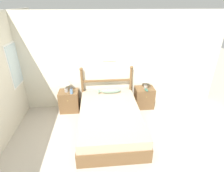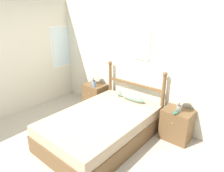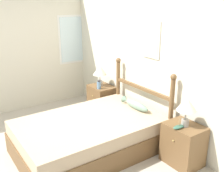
{
  "view_description": "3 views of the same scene",
  "coord_description": "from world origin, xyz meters",
  "px_view_note": "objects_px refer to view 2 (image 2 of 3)",
  "views": [
    {
      "loc": [
        -0.16,
        -2.68,
        2.71
      ],
      "look_at": [
        0.18,
        0.94,
        0.95
      ],
      "focal_mm": 28.0,
      "sensor_mm": 36.0,
      "label": 1
    },
    {
      "loc": [
        2.24,
        -1.69,
        2.22
      ],
      "look_at": [
        0.05,
        0.93,
        0.94
      ],
      "focal_mm": 32.0,
      "sensor_mm": 36.0,
      "label": 2
    },
    {
      "loc": [
        3.16,
        -1.15,
        2.18
      ],
      "look_at": [
        0.09,
        1.01,
        0.94
      ],
      "focal_mm": 42.0,
      "sensor_mm": 36.0,
      "label": 3
    }
  ],
  "objects_px": {
    "table_lamp_right": "(181,95)",
    "model_boat": "(176,112)",
    "nightstand_left": "(95,96)",
    "nightstand_right": "(177,125)",
    "bottle": "(94,84)",
    "table_lamp_left": "(93,72)",
    "bed": "(102,127)",
    "fish_pillow": "(131,98)"
  },
  "relations": [
    {
      "from": "nightstand_right",
      "to": "bottle",
      "type": "bearing_deg",
      "value": -176.29
    },
    {
      "from": "table_lamp_right",
      "to": "nightstand_right",
      "type": "bearing_deg",
      "value": 118.07
    },
    {
      "from": "table_lamp_right",
      "to": "bottle",
      "type": "relative_size",
      "value": 2.34
    },
    {
      "from": "bed",
      "to": "fish_pillow",
      "type": "bearing_deg",
      "value": 85.91
    },
    {
      "from": "nightstand_left",
      "to": "bottle",
      "type": "distance_m",
      "value": 0.4
    },
    {
      "from": "nightstand_left",
      "to": "model_boat",
      "type": "distance_m",
      "value": 2.09
    },
    {
      "from": "nightstand_left",
      "to": "table_lamp_left",
      "type": "xyz_separation_m",
      "value": [
        -0.04,
        -0.01,
        0.59
      ]
    },
    {
      "from": "bottle",
      "to": "fish_pillow",
      "type": "relative_size",
      "value": 0.29
    },
    {
      "from": "nightstand_left",
      "to": "table_lamp_right",
      "type": "distance_m",
      "value": 2.15
    },
    {
      "from": "nightstand_left",
      "to": "fish_pillow",
      "type": "xyz_separation_m",
      "value": [
        1.09,
        -0.06,
        0.28
      ]
    },
    {
      "from": "bed",
      "to": "bottle",
      "type": "distance_m",
      "value": 1.27
    },
    {
      "from": "nightstand_right",
      "to": "bottle",
      "type": "relative_size",
      "value": 3.31
    },
    {
      "from": "fish_pillow",
      "to": "bottle",
      "type": "bearing_deg",
      "value": -176.01
    },
    {
      "from": "table_lamp_left",
      "to": "bottle",
      "type": "height_order",
      "value": "table_lamp_left"
    },
    {
      "from": "bed",
      "to": "nightstand_left",
      "type": "distance_m",
      "value": 1.36
    },
    {
      "from": "table_lamp_left",
      "to": "bottle",
      "type": "relative_size",
      "value": 2.34
    },
    {
      "from": "nightstand_right",
      "to": "table_lamp_left",
      "type": "relative_size",
      "value": 1.42
    },
    {
      "from": "nightstand_right",
      "to": "table_lamp_right",
      "type": "xyz_separation_m",
      "value": [
        0.01,
        -0.02,
        0.59
      ]
    },
    {
      "from": "bed",
      "to": "table_lamp_left",
      "type": "xyz_separation_m",
      "value": [
        -1.07,
        0.88,
        0.63
      ]
    },
    {
      "from": "bottle",
      "to": "table_lamp_right",
      "type": "bearing_deg",
      "value": 3.12
    },
    {
      "from": "nightstand_right",
      "to": "nightstand_left",
      "type": "bearing_deg",
      "value": 180.0
    },
    {
      "from": "nightstand_right",
      "to": "bottle",
      "type": "distance_m",
      "value": 2.0
    },
    {
      "from": "bed",
      "to": "fish_pillow",
      "type": "relative_size",
      "value": 3.48
    },
    {
      "from": "table_lamp_left",
      "to": "model_boat",
      "type": "bearing_deg",
      "value": -3.14
    },
    {
      "from": "bed",
      "to": "nightstand_left",
      "type": "height_order",
      "value": "nightstand_left"
    },
    {
      "from": "nightstand_left",
      "to": "nightstand_right",
      "type": "height_order",
      "value": "same"
    },
    {
      "from": "nightstand_left",
      "to": "table_lamp_left",
      "type": "distance_m",
      "value": 0.59
    },
    {
      "from": "nightstand_right",
      "to": "bed",
      "type": "bearing_deg",
      "value": -139.24
    },
    {
      "from": "nightstand_left",
      "to": "nightstand_right",
      "type": "relative_size",
      "value": 1.0
    },
    {
      "from": "bed",
      "to": "model_boat",
      "type": "distance_m",
      "value": 1.33
    },
    {
      "from": "nightstand_right",
      "to": "bottle",
      "type": "height_order",
      "value": "bottle"
    },
    {
      "from": "nightstand_left",
      "to": "bottle",
      "type": "xyz_separation_m",
      "value": [
        0.1,
        -0.13,
        0.37
      ]
    },
    {
      "from": "nightstand_left",
      "to": "table_lamp_right",
      "type": "xyz_separation_m",
      "value": [
        2.07,
        -0.02,
        0.59
      ]
    },
    {
      "from": "bottle",
      "to": "bed",
      "type": "bearing_deg",
      "value": -39.43
    },
    {
      "from": "bed",
      "to": "table_lamp_right",
      "type": "xyz_separation_m",
      "value": [
        1.04,
        0.87,
        0.63
      ]
    },
    {
      "from": "table_lamp_left",
      "to": "table_lamp_right",
      "type": "relative_size",
      "value": 1.0
    },
    {
      "from": "table_lamp_left",
      "to": "fish_pillow",
      "type": "distance_m",
      "value": 1.17
    },
    {
      "from": "bed",
      "to": "bottle",
      "type": "bearing_deg",
      "value": 140.57
    },
    {
      "from": "table_lamp_right",
      "to": "model_boat",
      "type": "bearing_deg",
      "value": -93.28
    },
    {
      "from": "table_lamp_left",
      "to": "nightstand_right",
      "type": "bearing_deg",
      "value": 0.32
    },
    {
      "from": "nightstand_right",
      "to": "fish_pillow",
      "type": "relative_size",
      "value": 0.97
    },
    {
      "from": "bed",
      "to": "table_lamp_left",
      "type": "bearing_deg",
      "value": 140.58
    }
  ]
}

